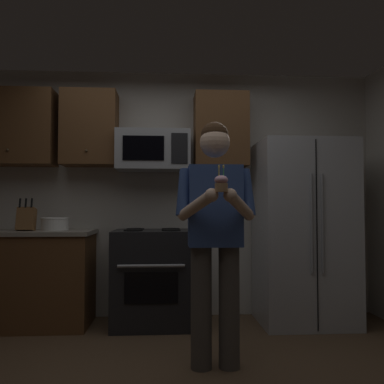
# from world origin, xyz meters

# --- Properties ---
(ground_plane) EXTENTS (6.00, 6.00, 0.00)m
(ground_plane) POSITION_xyz_m (0.00, 0.00, 0.00)
(ground_plane) COLOR brown
(wall_back) EXTENTS (4.40, 0.10, 2.60)m
(wall_back) POSITION_xyz_m (0.00, 1.75, 1.30)
(wall_back) COLOR beige
(wall_back) RESTS_ON ground
(oven_range) EXTENTS (0.76, 0.70, 0.93)m
(oven_range) POSITION_xyz_m (-0.15, 1.36, 0.46)
(oven_range) COLOR black
(oven_range) RESTS_ON ground
(microwave) EXTENTS (0.74, 0.41, 0.40)m
(microwave) POSITION_xyz_m (-0.15, 1.48, 1.72)
(microwave) COLOR #9EA0A5
(refrigerator) EXTENTS (0.90, 0.75, 1.80)m
(refrigerator) POSITION_xyz_m (1.35, 1.32, 0.90)
(refrigerator) COLOR #B7BABF
(refrigerator) RESTS_ON ground
(cabinet_row_upper) EXTENTS (2.78, 0.36, 0.76)m
(cabinet_row_upper) POSITION_xyz_m (-0.72, 1.53, 1.95)
(cabinet_row_upper) COLOR brown
(counter_left) EXTENTS (1.44, 0.66, 0.92)m
(counter_left) POSITION_xyz_m (-1.45, 1.38, 0.46)
(counter_left) COLOR brown
(counter_left) RESTS_ON ground
(knife_block) EXTENTS (0.16, 0.15, 0.32)m
(knife_block) POSITION_xyz_m (-1.36, 1.33, 1.03)
(knife_block) COLOR brown
(knife_block) RESTS_ON counter_left
(bowl_large_white) EXTENTS (0.27, 0.27, 0.12)m
(bowl_large_white) POSITION_xyz_m (-1.11, 1.41, 0.99)
(bowl_large_white) COLOR white
(bowl_large_white) RESTS_ON counter_left
(person) EXTENTS (0.60, 0.48, 1.76)m
(person) POSITION_xyz_m (0.33, 0.23, 1.00)
(person) COLOR #4C4742
(person) RESTS_ON ground
(cupcake) EXTENTS (0.09, 0.09, 0.17)m
(cupcake) POSITION_xyz_m (0.33, -0.10, 1.29)
(cupcake) COLOR #A87F56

